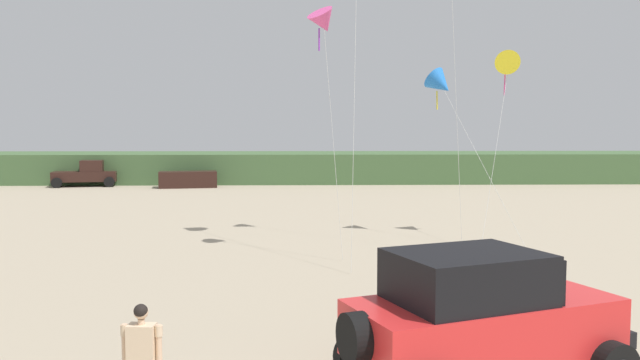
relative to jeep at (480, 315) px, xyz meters
The scene contains 8 objects.
dune_ridge 43.73m from the jeep, 96.74° to the left, with size 90.00×9.03×2.36m, color #426038.
jeep is the anchor object (origin of this frame).
person_watching 5.32m from the jeep, behind, with size 0.62×0.33×1.67m.
distant_pickup 42.94m from the jeep, 116.59° to the left, with size 4.88×3.16×1.98m.
distant_sedan 38.86m from the jeep, 107.01° to the left, with size 4.20×1.70×1.20m, color black.
kite_red_delta 16.02m from the jeep, 80.21° to the left, with size 2.79×5.12×6.78m.
kite_orange_streamer 16.61m from the jeep, 70.65° to the left, with size 2.80×4.39×7.41m.
kite_blue_swept 13.26m from the jeep, 100.84° to the left, with size 1.15×1.86×8.38m.
Camera 1 is at (0.72, -6.09, 4.18)m, focal length 35.60 mm.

